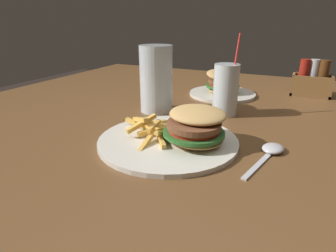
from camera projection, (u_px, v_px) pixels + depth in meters
dining_table at (195, 146)px, 0.83m from camera, size 1.48×1.36×0.77m
meal_plate_near at (180, 133)px, 0.59m from camera, size 0.30×0.30×0.09m
beer_glass at (156, 82)px, 0.79m from camera, size 0.09×0.09×0.19m
juice_glass at (226, 91)px, 0.77m from camera, size 0.07×0.07×0.22m
spoon at (271, 150)px, 0.56m from camera, size 0.06×0.17×0.01m
meal_plate_far at (222, 87)px, 0.98m from camera, size 0.23×0.23×0.09m
condiment_caddy at (312, 82)px, 0.97m from camera, size 0.13×0.08×0.12m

